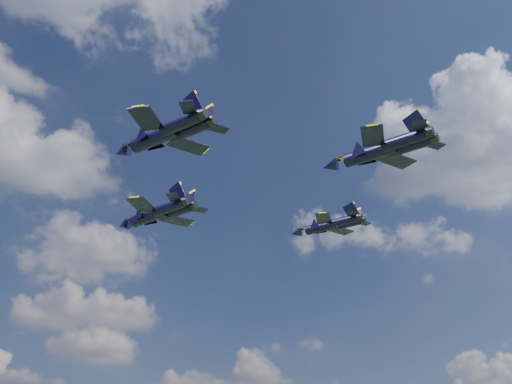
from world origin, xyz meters
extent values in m
cylinder|color=black|center=(-4.48, 22.70, 58.51)|extent=(6.55, 9.90, 2.03)
cone|color=black|center=(-7.55, 28.46, 58.51)|extent=(3.06, 3.48, 1.91)
ellipsoid|color=brown|center=(-6.23, 25.98, 59.13)|extent=(2.49, 3.36, 0.92)
cube|color=black|center=(-7.01, 18.81, 58.51)|extent=(5.57, 5.85, 0.20)
cube|color=black|center=(0.15, 22.61, 58.51)|extent=(5.46, 3.45, 0.20)
cube|color=black|center=(-3.21, 14.07, 58.51)|extent=(2.91, 3.18, 0.16)
cube|color=black|center=(1.96, 16.81, 58.51)|extent=(2.70, 1.69, 0.16)
cube|color=black|center=(-2.14, 15.65, 60.09)|extent=(2.27, 2.62, 3.39)
cube|color=black|center=(0.04, 16.82, 60.09)|extent=(1.88, 3.27, 3.39)
cylinder|color=black|center=(-11.55, -5.39, 56.22)|extent=(6.08, 8.77, 1.81)
cone|color=black|center=(-14.45, -0.32, 56.22)|extent=(2.79, 3.12, 1.71)
ellipsoid|color=brown|center=(-13.20, -2.50, 56.77)|extent=(2.29, 2.99, 0.83)
cube|color=black|center=(-13.69, -8.94, 56.22)|extent=(4.92, 5.26, 0.18)
cube|color=black|center=(-7.40, -5.33, 56.22)|extent=(4.95, 3.22, 0.18)
cube|color=black|center=(-10.17, -13.07, 56.22)|extent=(2.57, 2.85, 0.14)
cube|color=black|center=(-5.62, -10.47, 56.22)|extent=(2.46, 1.59, 0.14)
cube|color=black|center=(-9.26, -11.62, 57.63)|extent=(2.10, 2.29, 3.03)
cube|color=black|center=(-7.33, -10.52, 57.63)|extent=(1.70, 2.90, 3.03)
cylinder|color=black|center=(24.11, 14.88, 58.73)|extent=(5.72, 7.86, 1.64)
cone|color=black|center=(21.33, 19.39, 58.73)|extent=(2.57, 2.84, 1.55)
ellipsoid|color=brown|center=(22.53, 17.45, 59.24)|extent=(2.13, 2.69, 0.75)
cube|color=black|center=(22.27, 11.60, 58.73)|extent=(4.40, 4.79, 0.16)
cube|color=black|center=(27.87, 15.06, 58.73)|extent=(4.54, 3.05, 0.16)
cube|color=black|center=(25.60, 7.96, 58.73)|extent=(2.29, 2.58, 0.13)
cube|color=black|center=(29.64, 10.46, 58.73)|extent=(2.28, 1.51, 0.13)
cube|color=black|center=(26.38, 9.30, 60.01)|extent=(1.97, 2.02, 2.75)
cube|color=black|center=(28.09, 10.36, 60.01)|extent=(1.56, 2.61, 2.75)
cylinder|color=black|center=(14.84, -11.93, 57.16)|extent=(6.12, 8.95, 1.85)
cone|color=black|center=(11.93, -6.75, 57.16)|extent=(2.82, 3.18, 1.74)
ellipsoid|color=brown|center=(13.19, -8.98, 57.73)|extent=(2.31, 3.05, 0.84)
cube|color=black|center=(12.63, -15.53, 57.16)|extent=(5.03, 5.35, 0.18)
cube|color=black|center=(19.06, -11.92, 57.16)|extent=(5.02, 3.24, 0.18)
cube|color=black|center=(16.18, -19.76, 57.16)|extent=(2.62, 2.90, 0.14)
cube|color=black|center=(20.83, -17.16, 57.16)|extent=(2.49, 1.59, 0.14)
cube|color=black|center=(17.12, -18.30, 58.60)|extent=(2.12, 2.35, 3.09)
cube|color=black|center=(19.09, -17.19, 58.60)|extent=(1.73, 2.96, 3.09)
camera|label=1|loc=(-25.51, -62.99, 20.49)|focal=40.00mm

